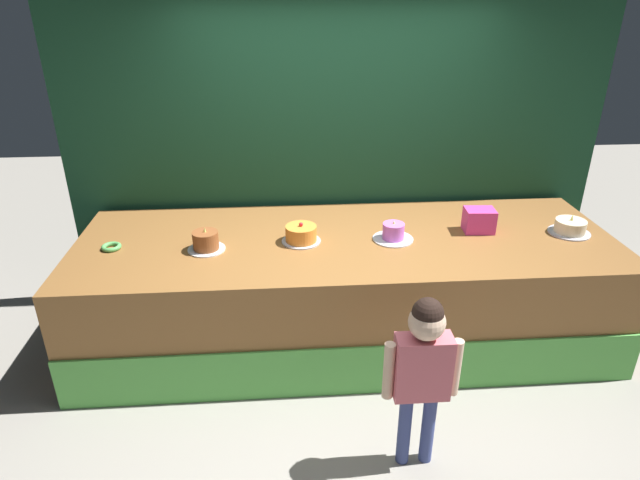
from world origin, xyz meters
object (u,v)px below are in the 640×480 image
object	(u,v)px
cake_far_left	(206,242)
cake_center_right	(393,233)
pink_box	(479,220)
cake_center_left	(301,234)
child_figure	(423,362)
donut	(111,247)
cake_far_right	(570,227)

from	to	relation	value
cake_far_left	cake_center_right	size ratio (longest dim) A/B	0.89
pink_box	cake_center_left	bearing A→B (deg)	-176.34
cake_far_left	cake_center_right	distance (m)	1.35
child_figure	cake_center_right	bearing A→B (deg)	86.49
donut	cake_far_right	xyz separation A→B (m)	(3.38, 0.01, 0.03)
donut	cake_far_right	distance (m)	3.38
cake_far_left	pink_box	bearing A→B (deg)	4.78
pink_box	donut	distance (m)	2.71
cake_far_left	cake_center_left	distance (m)	0.68
pink_box	cake_center_left	distance (m)	1.35
child_figure	cake_center_right	xyz separation A→B (m)	(0.08, 1.24, 0.19)
child_figure	cake_center_right	distance (m)	1.26
cake_far_right	cake_far_left	bearing A→B (deg)	-178.33
cake_far_left	cake_far_right	xyz separation A→B (m)	(2.70, 0.08, -0.02)
pink_box	cake_far_left	xyz separation A→B (m)	(-2.03, -0.17, -0.02)
cake_far_left	cake_center_right	world-z (taller)	cake_far_left
cake_center_right	pink_box	bearing A→B (deg)	8.60
pink_box	donut	xyz separation A→B (m)	(-2.70, -0.10, -0.07)
pink_box	child_figure	bearing A→B (deg)	-119.17
pink_box	cake_far_left	distance (m)	2.03
child_figure	donut	bearing A→B (deg)	147.50
cake_center_right	donut	bearing A→B (deg)	-179.94
cake_far_left	cake_far_right	world-z (taller)	cake_far_left
pink_box	cake_center_right	size ratio (longest dim) A/B	0.74
donut	cake_center_left	xyz separation A→B (m)	(1.35, 0.02, 0.04)
child_figure	cake_far_left	distance (m)	1.75
cake_far_right	child_figure	bearing A→B (deg)	-138.65
donut	cake_far_right	bearing A→B (deg)	0.23
donut	cake_center_left	distance (m)	1.35
pink_box	cake_far_left	size ratio (longest dim) A/B	0.83
pink_box	cake_center_right	distance (m)	0.68
child_figure	cake_far_right	xyz separation A→B (m)	(1.43, 1.26, 0.19)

